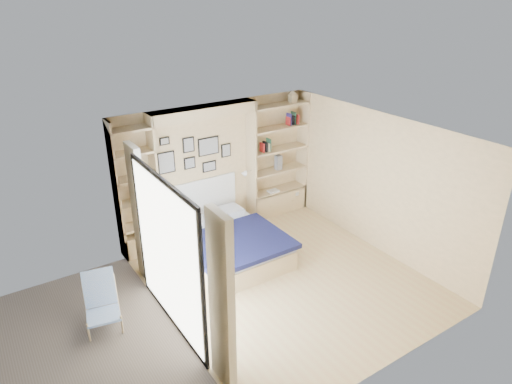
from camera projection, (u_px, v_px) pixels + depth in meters
ground at (284, 278)px, 7.53m from camera, size 4.50×4.50×0.00m
room_shell at (217, 193)px, 8.05m from camera, size 4.50×4.50×4.50m
bed at (227, 244)px, 8.02m from camera, size 1.68×2.19×1.07m
photo_gallery at (194, 154)px, 8.33m from camera, size 1.48×0.02×0.82m
reading_lamps at (208, 182)px, 8.45m from camera, size 1.92×0.12×0.15m
shelf_decor at (268, 137)px, 8.96m from camera, size 3.52×0.23×2.03m
deck at (54, 370)px, 5.72m from camera, size 3.20×4.00×0.05m
deck_chair at (102, 302)px, 6.37m from camera, size 0.60×0.84×0.77m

